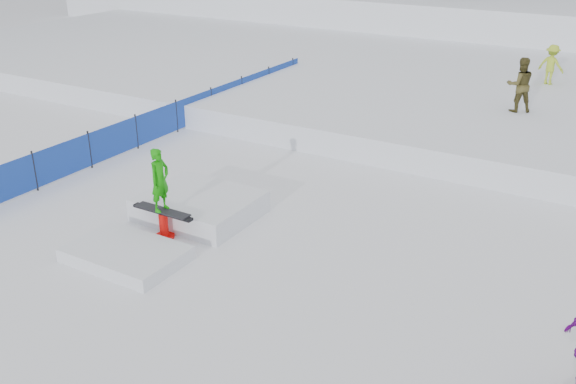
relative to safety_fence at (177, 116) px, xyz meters
The scene contains 7 objects.
ground 9.28m from the safety_fence, 45.44° to the right, with size 120.00×120.00×0.00m, color white.
snow_berm 24.29m from the safety_fence, 74.48° to the left, with size 60.00×14.00×2.40m, color white.
snow_midrise 11.43m from the safety_fence, 55.34° to the left, with size 50.00×18.00×0.80m, color white.
safety_fence is the anchor object (origin of this frame).
walker_olive 11.13m from the safety_fence, 29.14° to the left, with size 0.85×0.66×1.75m, color #49411C.
walker_ygreen 13.87m from the safety_fence, 44.39° to the left, with size 0.95×0.54×1.46m, color #AAC52B.
jib_rail_feature 7.17m from the safety_fence, 49.73° to the right, with size 2.60×4.40×2.11m.
Camera 1 is at (7.04, -9.04, 6.70)m, focal length 40.00 mm.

